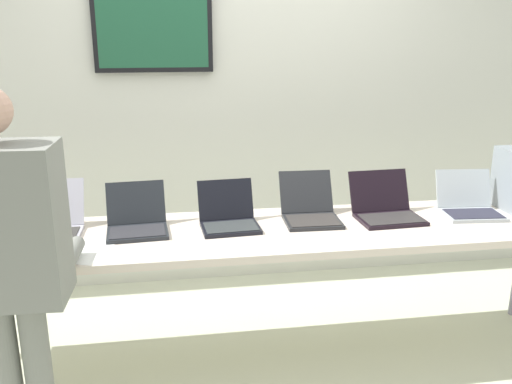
# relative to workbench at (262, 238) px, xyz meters

# --- Properties ---
(ground) EXTENTS (8.00, 8.00, 0.04)m
(ground) POSITION_rel_workbench_xyz_m (0.00, 0.00, -0.75)
(ground) COLOR beige
(back_wall) EXTENTS (8.00, 0.11, 2.69)m
(back_wall) POSITION_rel_workbench_xyz_m (-0.01, 1.13, 0.62)
(back_wall) COLOR silver
(back_wall) RESTS_ON ground
(workbench) EXTENTS (3.63, 0.70, 0.78)m
(workbench) POSITION_rel_workbench_xyz_m (0.00, 0.00, 0.00)
(workbench) COLOR beige
(workbench) RESTS_ON ground
(laptop_station_1) EXTENTS (0.37, 0.38, 0.25)m
(laptop_station_1) POSITION_rel_workbench_xyz_m (-1.12, 0.11, 0.10)
(laptop_station_1) COLOR #AFADBC
(laptop_station_1) RESTS_ON workbench
(laptop_station_2) EXTENTS (0.33, 0.35, 0.23)m
(laptop_station_2) POSITION_rel_workbench_xyz_m (-0.65, 0.09, 0.10)
(laptop_station_2) COLOR black
(laptop_station_2) RESTS_ON workbench
(laptop_station_3) EXTENTS (0.32, 0.33, 0.23)m
(laptop_station_3) POSITION_rel_workbench_xyz_m (-0.17, 0.08, 0.10)
(laptop_station_3) COLOR black
(laptop_station_3) RESTS_ON workbench
(laptop_station_4) EXTENTS (0.31, 0.38, 0.24)m
(laptop_station_4) POSITION_rel_workbench_xyz_m (0.29, 0.12, 0.10)
(laptop_station_4) COLOR black
(laptop_station_4) RESTS_ON workbench
(laptop_station_5) EXTENTS (0.37, 0.36, 0.24)m
(laptop_station_5) POSITION_rel_workbench_xyz_m (0.72, 0.08, 0.10)
(laptop_station_5) COLOR black
(laptop_station_5) RESTS_ON workbench
(laptop_station_6) EXTENTS (0.35, 0.34, 0.23)m
(laptop_station_6) POSITION_rel_workbench_xyz_m (1.22, 0.08, 0.10)
(laptop_station_6) COLOR #ABB4BA
(laptop_station_6) RESTS_ON workbench
(person) EXTENTS (0.45, 0.60, 1.61)m
(person) POSITION_rel_workbench_xyz_m (-1.09, -0.62, 0.24)
(person) COLOR gray
(person) RESTS_ON ground
(paper_sheet) EXTENTS (0.29, 0.35, 0.00)m
(paper_sheet) POSITION_rel_workbench_xyz_m (-0.89, -0.17, 0.05)
(paper_sheet) COLOR white
(paper_sheet) RESTS_ON workbench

